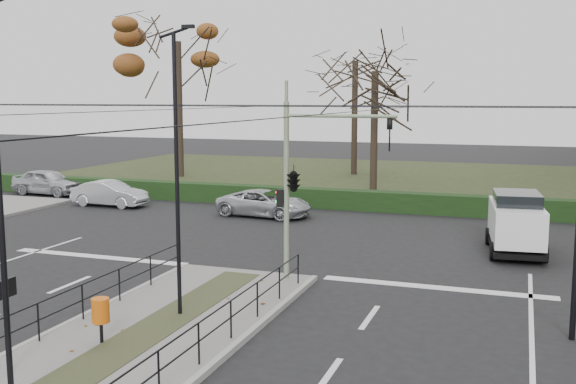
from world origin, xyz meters
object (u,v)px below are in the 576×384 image
Objects in this scene: litter_bin at (101,311)px; streetlamp_median_near at (1,208)px; bare_tree_center at (355,69)px; rust_tree at (178,42)px; parked_car_fourth at (264,203)px; parked_car_first at (48,182)px; bare_tree_near at (375,80)px; parked_car_second at (110,194)px; traffic_light at (296,177)px; white_van at (516,221)px; info_panel at (6,299)px; streetlamp_median_far at (177,171)px.

litter_bin is 0.14× the size of streetlamp_median_near.
rust_tree is at bearing -154.05° from bare_tree_center.
parked_car_fourth is (-2.78, 17.42, -0.25)m from litter_bin.
litter_bin is at bearing -85.50° from bare_tree_center.
streetlamp_median_near is 29.73m from parked_car_first.
bare_tree_near is (-0.09, 30.78, 2.90)m from streetlamp_median_near.
parked_car_second is 0.33× the size of rust_tree.
bare_tree_center reaches higher than traffic_light.
parked_car_first is at bearing -157.75° from bare_tree_near.
streetlamp_median_near is 0.76× the size of bare_tree_near.
traffic_light is at bearing -134.17° from white_van.
traffic_light is at bearing 68.98° from info_panel.
rust_tree reaches higher than parked_car_first.
traffic_light is 1.22× the size of parked_car_first.
rust_tree is at bearing 12.76° from parked_car_second.
traffic_light reaches higher than white_van.
traffic_light is 5.20× the size of litter_bin.
streetlamp_median_near is (0.53, -3.46, 2.95)m from litter_bin.
bare_tree_near is at bearing 120.70° from white_van.
info_panel is at bearing 132.76° from streetlamp_median_near.
bare_tree_center reaches higher than info_panel.
info_panel is 38.13m from bare_tree_center.
info_panel is at bearing -138.29° from parked_car_first.
info_panel is 35.60m from rust_tree.
bare_tree_center reaches higher than parked_car_second.
white_van is at bearing -62.63° from bare_tree_center.
parked_car_first is at bearing 131.24° from litter_bin.
info_panel is at bearing -114.20° from litter_bin.
parked_car_first is 6.37m from parked_car_second.
parked_car_fourth is at bearing -48.15° from rust_tree.
info_panel is (-3.32, -8.65, -1.66)m from traffic_light.
traffic_light is 1.26× the size of white_van.
info_panel is at bearing -122.50° from white_van.
bare_tree_center is (11.35, 5.52, -1.83)m from rust_tree.
parked_car_fourth is at bearing -89.92° from bare_tree_center.
rust_tree is (-14.87, 27.68, 5.70)m from streetlamp_median_far.
traffic_light is 17.96m from parked_car_second.
rust_tree reaches higher than white_van.
bare_tree_near reaches higher than streetlamp_median_near.
bare_tree_near reaches higher than parked_car_first.
parked_car_second is 0.89× the size of parked_car_fourth.
rust_tree reaches higher than traffic_light.
bare_tree_near is at bearing -63.25° from parked_car_first.
parked_car_fourth is at bearing 103.13° from streetlamp_median_far.
parked_car_first is 0.97× the size of parked_car_fourth.
traffic_light reaches higher than parked_car_second.
streetlamp_median_near is at bearing -66.37° from rust_tree.
streetlamp_median_near is 0.99× the size of streetlamp_median_far.
white_van is (8.26, 16.70, -2.65)m from streetlamp_median_near.
rust_tree reaches higher than streetlamp_median_far.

